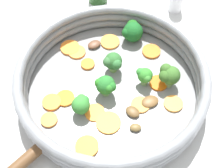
{
  "coord_description": "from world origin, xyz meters",
  "views": [
    {
      "loc": [
        0.31,
        -0.15,
        0.53
      ],
      "look_at": [
        0.0,
        0.0,
        0.03
      ],
      "focal_mm": 50.0,
      "sensor_mm": 36.0,
      "label": 1
    }
  ],
  "objects_px": {
    "broccoli_floret_4": "(169,74)",
    "carrot_slice_3": "(108,123)",
    "carrot_slice_8": "(158,83)",
    "mushroom_piece_2": "(150,102)",
    "carrot_slice_11": "(70,48)",
    "carrot_slice_9": "(88,64)",
    "mushroom_piece_3": "(133,112)",
    "mushroom_piece_1": "(136,127)",
    "carrot_slice_4": "(87,147)",
    "carrot_slice_12": "(52,102)",
    "skillet": "(112,90)",
    "carrot_slice_10": "(110,42)",
    "broccoli_floret_0": "(113,62)",
    "carrot_slice_5": "(77,52)",
    "carrot_slice_13": "(49,120)",
    "carrot_slice_0": "(140,105)",
    "carrot_slice_1": "(95,112)",
    "carrot_slice_2": "(151,51)",
    "broccoli_floret_1": "(81,104)",
    "carrot_slice_7": "(173,104)",
    "broccoli_floret_5": "(106,86)",
    "carrot_slice_6": "(65,98)",
    "broccoli_floret_3": "(145,76)",
    "mushroom_piece_0": "(94,44)"
  },
  "relations": [
    {
      "from": "broccoli_floret_0",
      "to": "mushroom_piece_3",
      "type": "height_order",
      "value": "broccoli_floret_0"
    },
    {
      "from": "carrot_slice_4",
      "to": "mushroom_piece_1",
      "type": "height_order",
      "value": "mushroom_piece_1"
    },
    {
      "from": "broccoli_floret_3",
      "to": "carrot_slice_3",
      "type": "bearing_deg",
      "value": -63.9
    },
    {
      "from": "carrot_slice_7",
      "to": "carrot_slice_10",
      "type": "relative_size",
      "value": 0.88
    },
    {
      "from": "carrot_slice_1",
      "to": "broccoli_floret_5",
      "type": "distance_m",
      "value": 0.05
    },
    {
      "from": "carrot_slice_0",
      "to": "carrot_slice_4",
      "type": "distance_m",
      "value": 0.13
    },
    {
      "from": "carrot_slice_4",
      "to": "carrot_slice_12",
      "type": "xyz_separation_m",
      "value": [
        -0.11,
        -0.03,
        0.0
      ]
    },
    {
      "from": "carrot_slice_1",
      "to": "carrot_slice_5",
      "type": "relative_size",
      "value": 1.03
    },
    {
      "from": "skillet",
      "to": "broccoli_floret_0",
      "type": "bearing_deg",
      "value": 151.43
    },
    {
      "from": "skillet",
      "to": "carrot_slice_12",
      "type": "bearing_deg",
      "value": -99.08
    },
    {
      "from": "carrot_slice_13",
      "to": "broccoli_floret_4",
      "type": "height_order",
      "value": "broccoli_floret_4"
    },
    {
      "from": "carrot_slice_13",
      "to": "broccoli_floret_0",
      "type": "relative_size",
      "value": 0.67
    },
    {
      "from": "carrot_slice_1",
      "to": "mushroom_piece_0",
      "type": "height_order",
      "value": "mushroom_piece_0"
    },
    {
      "from": "carrot_slice_12",
      "to": "broccoli_floret_1",
      "type": "relative_size",
      "value": 0.83
    },
    {
      "from": "carrot_slice_3",
      "to": "broccoli_floret_5",
      "type": "xyz_separation_m",
      "value": [
        -0.06,
        0.02,
        0.03
      ]
    },
    {
      "from": "carrot_slice_4",
      "to": "carrot_slice_9",
      "type": "relative_size",
      "value": 1.45
    },
    {
      "from": "broccoli_floret_5",
      "to": "carrot_slice_13",
      "type": "bearing_deg",
      "value": -86.58
    },
    {
      "from": "carrot_slice_9",
      "to": "mushroom_piece_3",
      "type": "xyz_separation_m",
      "value": [
        0.14,
        0.03,
        0.0
      ]
    },
    {
      "from": "carrot_slice_0",
      "to": "carrot_slice_8",
      "type": "xyz_separation_m",
      "value": [
        -0.03,
        0.06,
        0.0
      ]
    },
    {
      "from": "carrot_slice_9",
      "to": "mushroom_piece_3",
      "type": "distance_m",
      "value": 0.15
    },
    {
      "from": "broccoli_floret_1",
      "to": "broccoli_floret_3",
      "type": "distance_m",
      "value": 0.13
    },
    {
      "from": "carrot_slice_10",
      "to": "broccoli_floret_4",
      "type": "relative_size",
      "value": 0.82
    },
    {
      "from": "carrot_slice_5",
      "to": "carrot_slice_7",
      "type": "height_order",
      "value": "same"
    },
    {
      "from": "carrot_slice_1",
      "to": "carrot_slice_12",
      "type": "bearing_deg",
      "value": -130.06
    },
    {
      "from": "carrot_slice_1",
      "to": "carrot_slice_6",
      "type": "xyz_separation_m",
      "value": [
        -0.05,
        -0.04,
        0.0
      ]
    },
    {
      "from": "carrot_slice_5",
      "to": "carrot_slice_13",
      "type": "height_order",
      "value": "same"
    },
    {
      "from": "skillet",
      "to": "mushroom_piece_2",
      "type": "bearing_deg",
      "value": 39.68
    },
    {
      "from": "carrot_slice_11",
      "to": "broccoli_floret_0",
      "type": "distance_m",
      "value": 0.11
    },
    {
      "from": "carrot_slice_8",
      "to": "mushroom_piece_1",
      "type": "distance_m",
      "value": 0.11
    },
    {
      "from": "carrot_slice_8",
      "to": "mushroom_piece_2",
      "type": "relative_size",
      "value": 1.08
    },
    {
      "from": "carrot_slice_4",
      "to": "mushroom_piece_1",
      "type": "xyz_separation_m",
      "value": [
        0.01,
        0.09,
        0.0
      ]
    },
    {
      "from": "carrot_slice_3",
      "to": "carrot_slice_7",
      "type": "xyz_separation_m",
      "value": [
        0.02,
        0.13,
        0.0
      ]
    },
    {
      "from": "skillet",
      "to": "broccoli_floret_1",
      "type": "distance_m",
      "value": 0.08
    },
    {
      "from": "carrot_slice_11",
      "to": "mushroom_piece_1",
      "type": "bearing_deg",
      "value": 9.52
    },
    {
      "from": "mushroom_piece_1",
      "to": "mushroom_piece_2",
      "type": "height_order",
      "value": "mushroom_piece_1"
    },
    {
      "from": "carrot_slice_7",
      "to": "broccoli_floret_1",
      "type": "relative_size",
      "value": 0.84
    },
    {
      "from": "carrot_slice_8",
      "to": "carrot_slice_5",
      "type": "bearing_deg",
      "value": -141.17
    },
    {
      "from": "broccoli_floret_4",
      "to": "carrot_slice_8",
      "type": "bearing_deg",
      "value": -118.75
    },
    {
      "from": "carrot_slice_3",
      "to": "mushroom_piece_1",
      "type": "xyz_separation_m",
      "value": [
        0.03,
        0.04,
        0.0
      ]
    },
    {
      "from": "skillet",
      "to": "carrot_slice_13",
      "type": "bearing_deg",
      "value": -83.88
    },
    {
      "from": "carrot_slice_10",
      "to": "broccoli_floret_0",
      "type": "height_order",
      "value": "broccoli_floret_0"
    },
    {
      "from": "carrot_slice_3",
      "to": "carrot_slice_2",
      "type": "bearing_deg",
      "value": 126.35
    },
    {
      "from": "broccoli_floret_4",
      "to": "carrot_slice_3",
      "type": "bearing_deg",
      "value": -78.35
    },
    {
      "from": "carrot_slice_8",
      "to": "carrot_slice_11",
      "type": "height_order",
      "value": "same"
    },
    {
      "from": "carrot_slice_8",
      "to": "broccoli_floret_4",
      "type": "height_order",
      "value": "broccoli_floret_4"
    },
    {
      "from": "carrot_slice_2",
      "to": "broccoli_floret_4",
      "type": "bearing_deg",
      "value": -9.48
    },
    {
      "from": "skillet",
      "to": "carrot_slice_11",
      "type": "relative_size",
      "value": 8.42
    },
    {
      "from": "carrot_slice_8",
      "to": "broccoli_floret_1",
      "type": "height_order",
      "value": "broccoli_floret_1"
    },
    {
      "from": "carrot_slice_0",
      "to": "carrot_slice_8",
      "type": "relative_size",
      "value": 0.98
    },
    {
      "from": "carrot_slice_5",
      "to": "broccoli_floret_5",
      "type": "xyz_separation_m",
      "value": [
        0.12,
        0.01,
        0.03
      ]
    }
  ]
}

